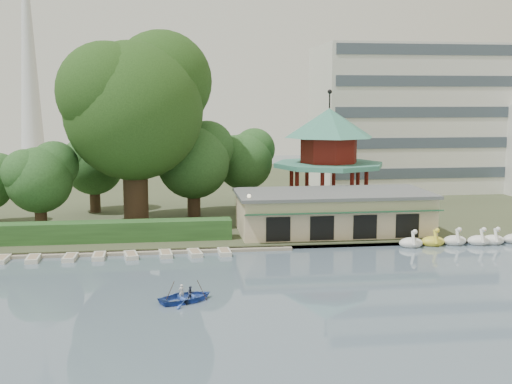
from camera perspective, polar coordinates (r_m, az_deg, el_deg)
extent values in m
plane|color=slate|center=(39.95, 0.54, -10.91)|extent=(220.00, 220.00, 0.00)
cube|color=#424930|center=(90.44, -4.07, 0.05)|extent=(220.00, 70.00, 0.40)
cube|color=gray|center=(56.43, -1.93, -5.02)|extent=(220.00, 0.60, 0.30)
cube|color=gray|center=(56.49, -14.18, -5.29)|extent=(34.00, 1.60, 0.24)
cube|color=beige|center=(62.26, 6.84, -1.88)|extent=(18.00, 8.00, 3.60)
cube|color=#595B5E|center=(61.95, 6.87, -0.11)|extent=(18.60, 8.60, 0.30)
cube|color=#194C2D|center=(58.03, 7.90, -1.85)|extent=(18.00, 1.59, 0.45)
cylinder|color=beige|center=(72.50, 6.40, -1.39)|extent=(10.40, 10.40, 1.20)
cylinder|color=#3D8470|center=(71.85, 6.47, 2.42)|extent=(12.40, 12.40, 0.50)
cylinder|color=maroon|center=(71.70, 6.49, 3.73)|extent=(6.40, 6.40, 2.80)
cone|color=#3D8470|center=(71.53, 6.53, 6.13)|extent=(10.00, 10.00, 3.20)
cylinder|color=black|center=(71.48, 6.56, 8.13)|extent=(0.16, 0.16, 1.80)
cube|color=silver|center=(94.25, 14.58, 6.37)|extent=(30.00, 14.00, 20.00)
cone|color=silver|center=(181.89, -19.65, 13.15)|extent=(6.00, 6.00, 60.00)
cube|color=#2B5525|center=(59.85, -16.72, -3.47)|extent=(30.00, 2.00, 1.80)
cylinder|color=black|center=(57.77, -0.62, -2.42)|extent=(0.12, 0.12, 4.00)
sphere|color=beige|center=(57.42, -0.63, -0.36)|extent=(0.36, 0.36, 0.36)
cylinder|color=#3A281C|center=(65.96, -10.67, 1.11)|extent=(2.50, 2.50, 9.31)
sphere|color=#254818|center=(65.47, -10.83, 7.10)|extent=(13.88, 13.88, 13.88)
sphere|color=#254818|center=(67.46, -8.42, 9.72)|extent=(10.41, 10.41, 10.41)
sphere|color=#254818|center=(64.26, -13.14, 8.67)|extent=(9.72, 9.72, 9.72)
cylinder|color=#3A281C|center=(65.50, -18.59, -1.57)|extent=(1.15, 1.15, 4.03)
sphere|color=#2B5525|center=(65.08, -18.71, 1.02)|extent=(6.37, 6.37, 6.37)
sphere|color=#2B5525|center=(65.64, -17.51, 2.27)|extent=(4.78, 4.78, 4.78)
sphere|color=#2B5525|center=(64.59, -19.82, 1.64)|extent=(4.46, 4.46, 4.46)
cylinder|color=#3A281C|center=(70.16, -5.55, -0.23)|extent=(1.41, 1.41, 4.76)
sphere|color=#2B5525|center=(69.73, -5.59, 2.63)|extent=(7.86, 7.86, 7.86)
sphere|color=#2B5525|center=(70.84, -4.37, 3.97)|extent=(5.89, 5.89, 5.89)
sphere|color=#2B5525|center=(68.83, -6.73, 3.34)|extent=(5.50, 5.50, 5.50)
cylinder|color=#3A281C|center=(74.57, -1.05, 0.18)|extent=(1.17, 1.17, 4.43)
sphere|color=#2B5525|center=(74.18, -1.05, 2.69)|extent=(6.51, 6.51, 6.51)
sphere|color=#2B5525|center=(75.17, -0.15, 3.85)|extent=(4.88, 4.88, 4.88)
sphere|color=#2B5525|center=(73.33, -1.88, 3.32)|extent=(4.56, 4.56, 4.56)
cylinder|color=#3A281C|center=(74.63, -14.13, -0.13)|extent=(1.17, 1.17, 4.25)
sphere|color=#2B5525|center=(74.24, -14.21, 2.27)|extent=(6.50, 6.50, 6.50)
sphere|color=#2B5525|center=(74.95, -13.18, 3.40)|extent=(4.88, 4.88, 4.88)
sphere|color=#2B5525|center=(73.66, -15.17, 2.85)|extent=(4.55, 4.55, 4.55)
ellipsoid|color=white|center=(59.16, 13.61, -4.43)|extent=(2.16, 1.44, 0.99)
cylinder|color=white|center=(58.54, 13.82, -4.02)|extent=(0.26, 0.79, 1.29)
sphere|color=white|center=(58.14, 13.95, -3.45)|extent=(0.44, 0.44, 0.44)
ellipsoid|color=yellow|center=(60.24, 15.44, -4.27)|extent=(2.16, 1.44, 0.99)
cylinder|color=yellow|center=(59.63, 15.67, -3.86)|extent=(0.26, 0.79, 1.29)
sphere|color=yellow|center=(59.23, 15.81, -3.31)|extent=(0.44, 0.44, 0.44)
ellipsoid|color=white|center=(61.15, 17.25, -4.16)|extent=(2.16, 1.44, 0.99)
cylinder|color=white|center=(60.55, 17.49, -3.76)|extent=(0.26, 0.79, 1.29)
sphere|color=white|center=(60.16, 17.63, -3.21)|extent=(0.44, 0.44, 0.44)
ellipsoid|color=white|center=(61.86, 19.20, -4.11)|extent=(2.16, 1.44, 0.99)
cylinder|color=white|center=(61.27, 19.46, -3.71)|extent=(0.26, 0.79, 1.29)
sphere|color=white|center=(60.88, 19.61, -3.17)|extent=(0.44, 0.44, 0.44)
ellipsoid|color=white|center=(62.47, 20.29, -4.04)|extent=(2.16, 1.44, 0.99)
cylinder|color=white|center=(61.88, 20.56, -3.65)|extent=(0.26, 0.79, 1.29)
sphere|color=white|center=(61.50, 20.72, -3.11)|extent=(0.44, 0.44, 0.44)
cube|color=silver|center=(56.45, -21.66, -5.58)|extent=(1.07, 2.33, 0.36)
cube|color=silver|center=(55.72, -19.20, -5.63)|extent=(1.11, 2.35, 0.36)
cube|color=silver|center=(55.25, -16.19, -5.61)|extent=(1.06, 2.33, 0.36)
cube|color=silver|center=(55.08, -13.78, -5.56)|extent=(1.04, 2.32, 0.36)
cube|color=silver|center=(54.78, -11.05, -5.55)|extent=(1.38, 2.44, 0.36)
cube|color=silver|center=(54.85, -8.04, -5.46)|extent=(1.22, 2.39, 0.36)
cube|color=silver|center=(54.85, -5.46, -5.41)|extent=(1.33, 2.42, 0.36)
cube|color=silver|center=(55.02, -2.84, -5.34)|extent=(1.11, 2.35, 0.36)
imported|color=#2F51B0|center=(42.66, -6.24, -8.96)|extent=(6.14, 5.43, 1.05)
imported|color=silver|center=(42.83, -6.65, -8.79)|extent=(0.43, 0.37, 1.00)
imported|color=#2F344A|center=(42.46, -5.82, -8.95)|extent=(0.58, 0.53, 0.97)
cylinder|color=#3A281C|center=(42.71, -7.86, -9.21)|extent=(0.94, 0.29, 2.01)
cylinder|color=#3A281C|center=(42.75, -4.61, -9.14)|extent=(0.94, 0.29, 2.01)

